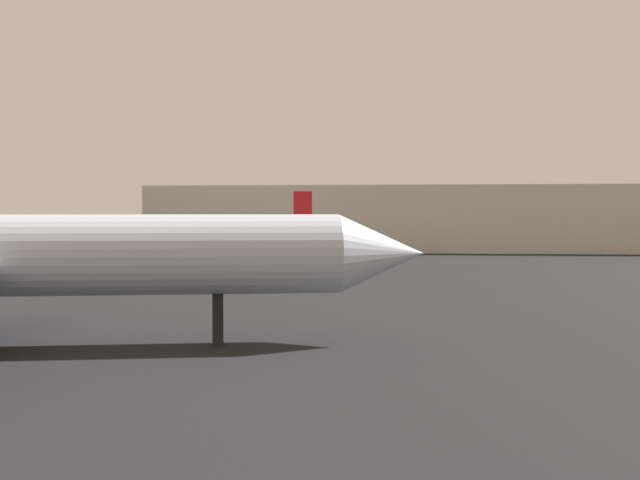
# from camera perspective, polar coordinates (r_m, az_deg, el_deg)

# --- Properties ---
(airplane_far_left) EXTENTS (26.28, 19.34, 8.80)m
(airplane_far_left) POSITION_cam_1_polar(r_m,az_deg,el_deg) (101.77, -6.41, 0.26)
(airplane_far_left) COLOR silver
(airplane_far_left) RESTS_ON ground_plane
(terminal_building) EXTENTS (93.91, 25.44, 10.28)m
(terminal_building) POSITION_cam_1_polar(r_m,az_deg,el_deg) (133.76, 8.79, 1.53)
(terminal_building) COLOR beige
(terminal_building) RESTS_ON ground_plane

